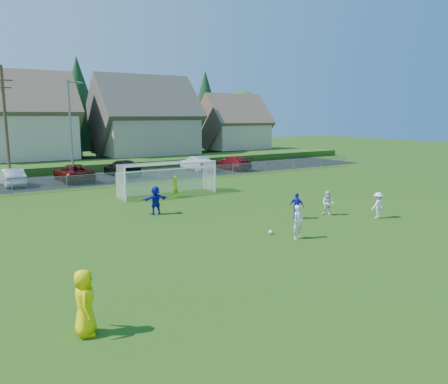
{
  "coord_description": "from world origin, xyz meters",
  "views": [
    {
      "loc": [
        -13.94,
        -13.84,
        6.0
      ],
      "look_at": [
        0.0,
        8.0,
        1.4
      ],
      "focal_mm": 35.0,
      "sensor_mm": 36.0,
      "label": 1
    }
  ],
  "objects_px": {
    "soccer_ball": "(271,232)",
    "player_white_b": "(328,203)",
    "car_d": "(122,168)",
    "player_blue_a": "(297,206)",
    "soccer_goal": "(167,173)",
    "player_white_c": "(378,205)",
    "car_b": "(12,177)",
    "goalkeeper": "(175,187)",
    "car_g": "(233,163)",
    "player_white_a": "(298,222)",
    "car_f": "(197,163)",
    "car_c": "(73,173)",
    "referee": "(84,303)",
    "player_blue_b": "(156,200)"
  },
  "relations": [
    {
      "from": "player_white_b",
      "to": "goalkeeper",
      "type": "height_order",
      "value": "goalkeeper"
    },
    {
      "from": "player_blue_a",
      "to": "soccer_goal",
      "type": "relative_size",
      "value": 0.2
    },
    {
      "from": "player_white_b",
      "to": "car_g",
      "type": "bearing_deg",
      "value": 128.13
    },
    {
      "from": "referee",
      "to": "car_d",
      "type": "bearing_deg",
      "value": -8.06
    },
    {
      "from": "player_white_c",
      "to": "car_b",
      "type": "xyz_separation_m",
      "value": [
        -16.55,
        24.51,
        -0.02
      ]
    },
    {
      "from": "player_white_b",
      "to": "car_d",
      "type": "relative_size",
      "value": 0.27
    },
    {
      "from": "soccer_ball",
      "to": "car_c",
      "type": "relative_size",
      "value": 0.04
    },
    {
      "from": "goalkeeper",
      "to": "car_c",
      "type": "distance_m",
      "value": 12.85
    },
    {
      "from": "car_d",
      "to": "car_f",
      "type": "distance_m",
      "value": 8.29
    },
    {
      "from": "player_blue_b",
      "to": "car_d",
      "type": "xyz_separation_m",
      "value": [
        4.13,
        17.45,
        -0.08
      ]
    },
    {
      "from": "player_white_a",
      "to": "player_white_c",
      "type": "relative_size",
      "value": 1.09
    },
    {
      "from": "player_white_b",
      "to": "car_b",
      "type": "bearing_deg",
      "value": -179.65
    },
    {
      "from": "player_white_b",
      "to": "player_blue_b",
      "type": "xyz_separation_m",
      "value": [
        -8.63,
        5.86,
        0.13
      ]
    },
    {
      "from": "player_white_c",
      "to": "car_g",
      "type": "bearing_deg",
      "value": -105.14
    },
    {
      "from": "car_f",
      "to": "car_c",
      "type": "bearing_deg",
      "value": 3.71
    },
    {
      "from": "soccer_ball",
      "to": "car_f",
      "type": "bearing_deg",
      "value": 69.22
    },
    {
      "from": "soccer_ball",
      "to": "car_d",
      "type": "height_order",
      "value": "car_d"
    },
    {
      "from": "car_b",
      "to": "car_c",
      "type": "height_order",
      "value": "car_c"
    },
    {
      "from": "player_blue_b",
      "to": "car_b",
      "type": "distance_m",
      "value": 17.63
    },
    {
      "from": "car_g",
      "to": "player_blue_a",
      "type": "bearing_deg",
      "value": 64.58
    },
    {
      "from": "referee",
      "to": "car_g",
      "type": "relative_size",
      "value": 0.36
    },
    {
      "from": "player_white_b",
      "to": "car_b",
      "type": "relative_size",
      "value": 0.33
    },
    {
      "from": "car_f",
      "to": "car_g",
      "type": "height_order",
      "value": "car_f"
    },
    {
      "from": "car_d",
      "to": "car_g",
      "type": "relative_size",
      "value": 1.05
    },
    {
      "from": "car_d",
      "to": "player_blue_a",
      "type": "bearing_deg",
      "value": 92.09
    },
    {
      "from": "player_blue_a",
      "to": "car_b",
      "type": "distance_m",
      "value": 25.35
    },
    {
      "from": "player_blue_a",
      "to": "car_f",
      "type": "xyz_separation_m",
      "value": [
        5.95,
        22.77,
        0.02
      ]
    },
    {
      "from": "player_white_a",
      "to": "soccer_goal",
      "type": "distance_m",
      "value": 14.4
    },
    {
      "from": "player_blue_a",
      "to": "car_g",
      "type": "distance_m",
      "value": 23.53
    },
    {
      "from": "player_white_a",
      "to": "car_g",
      "type": "relative_size",
      "value": 0.32
    },
    {
      "from": "player_white_b",
      "to": "car_c",
      "type": "distance_m",
      "value": 24.26
    },
    {
      "from": "player_white_c",
      "to": "player_blue_b",
      "type": "height_order",
      "value": "player_blue_b"
    },
    {
      "from": "goalkeeper",
      "to": "car_c",
      "type": "height_order",
      "value": "goalkeeper"
    },
    {
      "from": "car_c",
      "to": "car_f",
      "type": "relative_size",
      "value": 1.19
    },
    {
      "from": "player_white_b",
      "to": "car_b",
      "type": "xyz_separation_m",
      "value": [
        -14.55,
        22.46,
        0.0
      ]
    },
    {
      "from": "player_white_c",
      "to": "soccer_goal",
      "type": "relative_size",
      "value": 0.21
    },
    {
      "from": "referee",
      "to": "car_b",
      "type": "xyz_separation_m",
      "value": [
        1.75,
        29.28,
        -0.2
      ]
    },
    {
      "from": "player_white_b",
      "to": "soccer_goal",
      "type": "relative_size",
      "value": 0.2
    },
    {
      "from": "car_f",
      "to": "soccer_goal",
      "type": "height_order",
      "value": "soccer_goal"
    },
    {
      "from": "referee",
      "to": "goalkeeper",
      "type": "bearing_deg",
      "value": -19.81
    },
    {
      "from": "referee",
      "to": "car_c",
      "type": "xyz_separation_m",
      "value": [
        6.84,
        29.16,
        -0.16
      ]
    },
    {
      "from": "player_white_c",
      "to": "soccer_goal",
      "type": "height_order",
      "value": "soccer_goal"
    },
    {
      "from": "car_d",
      "to": "player_white_c",
      "type": "bearing_deg",
      "value": 100.64
    },
    {
      "from": "soccer_ball",
      "to": "player_white_b",
      "type": "height_order",
      "value": "player_white_b"
    },
    {
      "from": "referee",
      "to": "player_white_a",
      "type": "distance_m",
      "value": 12.08
    },
    {
      "from": "goalkeeper",
      "to": "car_g",
      "type": "distance_m",
      "value": 17.21
    },
    {
      "from": "car_b",
      "to": "soccer_goal",
      "type": "bearing_deg",
      "value": 128.13
    },
    {
      "from": "player_blue_a",
      "to": "car_b",
      "type": "xyz_separation_m",
      "value": [
        -12.39,
        22.12,
        -0.01
      ]
    },
    {
      "from": "car_f",
      "to": "car_g",
      "type": "relative_size",
      "value": 0.92
    },
    {
      "from": "player_white_a",
      "to": "car_f",
      "type": "distance_m",
      "value": 27.34
    }
  ]
}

